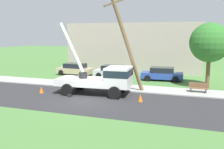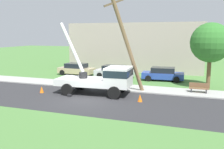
{
  "view_description": "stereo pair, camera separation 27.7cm",
  "coord_description": "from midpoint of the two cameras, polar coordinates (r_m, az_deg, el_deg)",
  "views": [
    {
      "loc": [
        7.98,
        -17.11,
        5.03
      ],
      "look_at": [
        1.28,
        2.52,
        1.64
      ],
      "focal_mm": 40.45,
      "sensor_mm": 36.0,
      "label": 1
    },
    {
      "loc": [
        8.24,
        -17.02,
        5.03
      ],
      "look_at": [
        1.28,
        2.52,
        1.64
      ],
      "focal_mm": 40.45,
      "sensor_mm": 36.0,
      "label": 2
    }
  ],
  "objects": [
    {
      "name": "parked_sedan_tan",
      "position": [
        31.19,
        -8.58,
        1.21
      ],
      "size": [
        4.49,
        2.17,
        1.42
      ],
      "color": "tan",
      "rests_on": "ground"
    },
    {
      "name": "utility_truck",
      "position": [
        20.82,
        -2.32,
        -0.76
      ],
      "size": [
        6.9,
        3.21,
        5.98
      ],
      "color": "silver",
      "rests_on": "ground"
    },
    {
      "name": "leaning_utility_pole",
      "position": [
        21.11,
        2.88,
        7.49
      ],
      "size": [
        2.96,
        2.67,
        8.56
      ],
      "color": "brown",
      "rests_on": "ground"
    },
    {
      "name": "traffic_cone_behind",
      "position": [
        22.43,
        -16.02,
        -3.33
      ],
      "size": [
        0.36,
        0.36,
        0.56
      ],
      "primitive_type": "cone",
      "color": "orange",
      "rests_on": "ground"
    },
    {
      "name": "roadside_tree_near",
      "position": [
        24.58,
        20.92,
        6.72
      ],
      "size": [
        3.6,
        3.6,
        6.02
      ],
      "color": "brown",
      "rests_on": "ground"
    },
    {
      "name": "traffic_cone_ahead",
      "position": [
        18.98,
        6.02,
        -5.28
      ],
      "size": [
        0.36,
        0.36,
        0.56
      ],
      "primitive_type": "cone",
      "color": "orange",
      "rests_on": "ground"
    },
    {
      "name": "sidewalk_strip",
      "position": [
        24.01,
        -1.34,
        -2.71
      ],
      "size": [
        80.0,
        2.79,
        0.1
      ],
      "primitive_type": "cube",
      "color": "#9E9E99",
      "rests_on": "ground"
    },
    {
      "name": "parked_sedan_blue",
      "position": [
        27.73,
        10.96,
        0.14
      ],
      "size": [
        4.51,
        2.22,
        1.42
      ],
      "color": "#263F99",
      "rests_on": "ground"
    },
    {
      "name": "parked_sedan_silver",
      "position": [
        28.88,
        0.03,
        0.67
      ],
      "size": [
        4.42,
        2.05,
        1.42
      ],
      "color": "#B7B7BF",
      "rests_on": "ground"
    },
    {
      "name": "ground_plane",
      "position": [
        30.6,
        3.21,
        -0.21
      ],
      "size": [
        120.0,
        120.0,
        0.0
      ],
      "primitive_type": "plane",
      "color": "#477538"
    },
    {
      "name": "park_bench",
      "position": [
        22.57,
        18.61,
        -2.9
      ],
      "size": [
        1.6,
        0.45,
        0.9
      ],
      "color": "brown",
      "rests_on": "ground"
    },
    {
      "name": "road_asphalt",
      "position": [
        19.56,
        -6.39,
        -5.69
      ],
      "size": [
        80.0,
        7.15,
        0.01
      ],
      "primitive_type": "cube",
      "color": "#2B2B2D",
      "rests_on": "ground"
    },
    {
      "name": "lowrise_building_backdrop",
      "position": [
        35.56,
        5.08,
        6.29
      ],
      "size": [
        18.0,
        6.0,
        6.4
      ],
      "primitive_type": "cube",
      "color": "#A5998C",
      "rests_on": "ground"
    }
  ]
}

